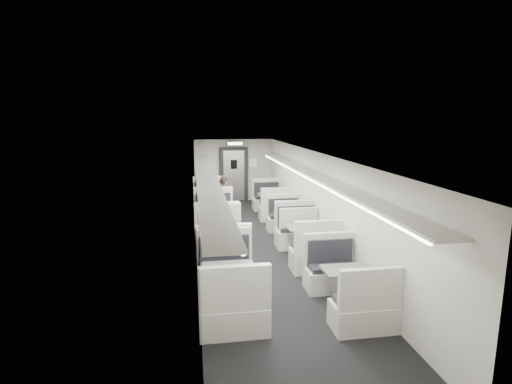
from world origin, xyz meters
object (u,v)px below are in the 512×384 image
object	(u,v)px
passenger	(224,197)
booth_right_b	(289,225)
booth_left_a	(212,207)
booth_right_d	(346,288)
vestibule_door	(234,175)
booth_left_d	(229,287)
booth_right_c	(306,242)
booth_left_b	(216,225)
exit_sign	(235,143)
booth_left_c	(220,247)
booth_right_a	(271,204)

from	to	relation	value
passenger	booth_right_b	bearing A→B (deg)	-52.84
booth_left_a	passenger	bearing A→B (deg)	15.06
booth_right_d	vestibule_door	world-z (taller)	vestibule_door
booth_left_d	booth_right_c	size ratio (longest dim) A/B	0.99
booth_left_a	booth_right_c	xyz separation A→B (m)	(2.00, -3.91, -0.03)
booth_right_c	booth_left_b	bearing A→B (deg)	138.52
booth_right_d	booth_left_d	bearing A→B (deg)	171.81
passenger	exit_sign	xyz separation A→B (m)	(0.58, 2.09, 1.58)
booth_left_c	booth_right_a	distance (m)	4.78
booth_left_d	vestibule_door	bearing A→B (deg)	83.53
booth_right_d	booth_right_b	bearing A→B (deg)	90.00
booth_right_a	passenger	xyz separation A→B (m)	(-1.58, -0.22, 0.34)
passenger	vestibule_door	xyz separation A→B (m)	(0.58, 2.57, 0.34)
booth_right_b	booth_right_d	xyz separation A→B (m)	(0.00, -4.10, 0.01)
booth_left_c	booth_right_d	size ratio (longest dim) A/B	1.12
booth_right_c	exit_sign	size ratio (longest dim) A/B	3.50
booth_left_a	passenger	xyz separation A→B (m)	(0.42, 0.11, 0.28)
booth_left_c	booth_right_a	world-z (taller)	booth_left_c
booth_right_b	passenger	distance (m)	2.93
booth_left_a	booth_left_b	size ratio (longest dim) A/B	1.02
booth_left_d	passenger	xyz separation A→B (m)	(0.42, 6.25, 0.31)
booth_left_a	booth_right_b	xyz separation A→B (m)	(2.00, -2.32, -0.07)
passenger	booth_right_d	bearing A→B (deg)	-72.24
booth_right_b	booth_right_d	world-z (taller)	booth_right_d
exit_sign	booth_left_b	bearing A→B (deg)	-102.96
booth_right_b	booth_right_c	size ratio (longest dim) A/B	0.90
booth_left_a	booth_right_d	world-z (taller)	booth_left_a
booth_right_a	vestibule_door	size ratio (longest dim) A/B	0.96
booth_left_b	booth_right_c	distance (m)	2.67
booth_left_d	booth_right_b	world-z (taller)	booth_left_d
booth_right_a	booth_right_d	bearing A→B (deg)	-90.00
booth_left_d	exit_sign	bearing A→B (deg)	83.16
booth_right_d	vestibule_door	distance (m)	9.19
passenger	vestibule_door	distance (m)	2.66
booth_left_c	exit_sign	size ratio (longest dim) A/B	3.62
booth_left_d	booth_right_d	size ratio (longest dim) A/B	1.07
exit_sign	booth_left_d	bearing A→B (deg)	-96.84
booth_left_c	booth_right_c	distance (m)	2.00
booth_left_c	booth_left_d	size ratio (longest dim) A/B	1.04
booth_left_c	vestibule_door	distance (m)	6.79
booth_left_d	booth_left_b	bearing A→B (deg)	90.00
booth_right_c	booth_left_a	bearing A→B (deg)	117.06
vestibule_door	exit_sign	xyz separation A→B (m)	(0.00, -0.49, 1.24)
booth_right_a	booth_right_b	xyz separation A→B (m)	(0.00, -2.66, -0.01)
booth_right_d	passenger	distance (m)	6.73
vestibule_door	booth_right_c	bearing A→B (deg)	-81.38
booth_left_a	vestibule_door	bearing A→B (deg)	69.58
booth_right_b	booth_left_d	bearing A→B (deg)	-117.68
booth_right_b	passenger	xyz separation A→B (m)	(-1.58, 2.44, 0.35)
exit_sign	booth_right_c	bearing A→B (deg)	-80.71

